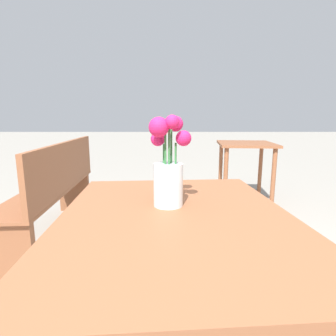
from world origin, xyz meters
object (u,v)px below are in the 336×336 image
Objects in this scene: table_front at (176,247)px; table_back at (245,154)px; flower_vase at (168,172)px; bench_near at (57,187)px.

table_front is 2.59m from table_back.
flower_vase is at bearing 106.63° from table_front.
flower_vase reaches higher than table_back.
bench_near is at bearing 124.92° from table_front.
table_back is (0.93, 2.41, -0.02)m from table_front.
flower_vase is (-0.02, 0.08, 0.23)m from table_front.
bench_near is at bearing 125.87° from flower_vase.
table_back is (1.91, 1.00, 0.15)m from bench_near.
bench_near is 2.17m from table_back.
bench_near is at bearing -152.41° from table_back.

